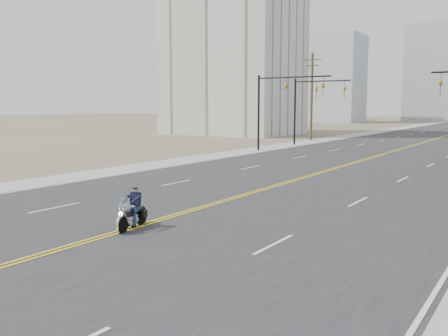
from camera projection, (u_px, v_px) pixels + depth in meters
ground_plane at (55, 252)px, 14.32m from camera, size 400.00×400.00×0.00m
sidewalk_left at (372, 132)px, 78.88m from camera, size 3.00×200.00×0.01m
traffic_mast_left at (278, 97)px, 45.22m from camera, size 7.10×0.26×7.00m
traffic_mast_far at (310, 99)px, 52.08m from camera, size 6.10×0.26×7.00m
utility_pole_left at (312, 95)px, 60.40m from camera, size 2.20×0.30×10.50m
apartment_block at (234, 32)px, 73.39m from camera, size 18.00×14.00×30.00m
haze_bldg_a at (333, 79)px, 127.69m from camera, size 14.00×12.00×22.00m
haze_bldg_d at (447, 73)px, 135.93m from camera, size 20.00×15.00×26.00m
haze_bldg_f at (303, 93)px, 148.64m from camera, size 12.00×12.00×16.00m
motorcyclist at (132, 209)px, 16.87m from camera, size 1.18×1.94×1.41m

